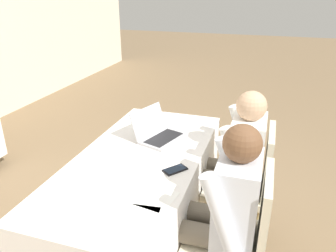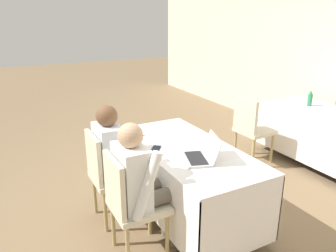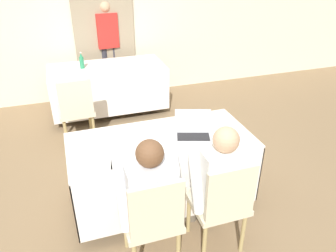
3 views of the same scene
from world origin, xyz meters
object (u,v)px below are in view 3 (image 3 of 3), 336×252
laptop (193,132)px  person_red_shirt (108,43)px  person_checkered_shirt (148,193)px  cell_phone (160,157)px  chair_near_left (153,218)px  chair_far_spare (76,108)px  water_bottle (82,61)px  chair_near_right (222,201)px  person_white_shirt (217,178)px

laptop → person_red_shirt: (-0.31, 3.01, 0.12)m
person_checkered_shirt → person_red_shirt: bearing=-94.5°
cell_phone → chair_near_left: (-0.19, -0.43, -0.24)m
chair_far_spare → person_checkered_shirt: size_ratio=0.78×
chair_far_spare → person_red_shirt: person_red_shirt is taller
chair_near_left → cell_phone: bearing=-114.0°
person_red_shirt → cell_phone: bearing=-97.5°
cell_phone → chair_far_spare: bearing=57.6°
water_bottle → chair_far_spare: size_ratio=0.26×
chair_far_spare → person_checkered_shirt: (0.40, -2.04, 0.16)m
chair_near_left → person_red_shirt: 3.72m
water_bottle → chair_near_right: water_bottle is taller
cell_phone → person_white_shirt: bearing=-91.1°
person_red_shirt → person_checkered_shirt: bearing=-100.4°
water_bottle → chair_near_left: water_bottle is taller
cell_phone → chair_near_right: 0.62m
person_checkered_shirt → person_white_shirt: same height
chair_far_spare → person_red_shirt: size_ratio=0.58×
laptop → cell_phone: bearing=-130.3°
chair_near_right → chair_far_spare: same height
laptop → chair_near_right: 0.73m
laptop → chair_near_left: laptop is taller
person_checkered_shirt → chair_near_right: bearing=169.8°
chair_near_left → person_red_shirt: person_red_shirt is taller
chair_far_spare → person_red_shirt: bearing=-116.7°
cell_phone → person_red_shirt: bearing=37.1°
laptop → person_red_shirt: 3.03m
cell_phone → water_bottle: water_bottle is taller
chair_near_left → person_white_shirt: size_ratio=0.78×
chair_near_left → chair_near_right: size_ratio=1.00×
cell_phone → laptop: bearing=-20.1°
cell_phone → person_white_shirt: (0.39, -0.32, -0.08)m
cell_phone → water_bottle: (-0.40, 2.59, 0.10)m
chair_near_left → laptop: bearing=-131.4°
laptop → chair_near_left: (-0.59, -0.67, -0.27)m
chair_near_left → chair_near_right: same height
chair_near_right → chair_far_spare: bearing=-65.5°
chair_far_spare → person_checkered_shirt: person_checkered_shirt is taller
cell_phone → water_bottle: size_ratio=0.69×
water_bottle → person_checkered_shirt: size_ratio=0.20×
chair_far_spare → person_white_shirt: person_white_shirt is taller
chair_far_spare → person_red_shirt: (0.68, 1.54, 0.39)m
cell_phone → chair_far_spare: chair_far_spare is taller
person_red_shirt → water_bottle: bearing=-132.3°
chair_near_left → chair_far_spare: size_ratio=1.00×
laptop → chair_near_left: bearing=-113.0°
cell_phone → person_red_shirt: 3.26m
water_bottle → person_white_shirt: size_ratio=0.20×
cell_phone → person_checkered_shirt: 0.38m
chair_near_right → person_red_shirt: (-0.30, 3.69, 0.39)m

